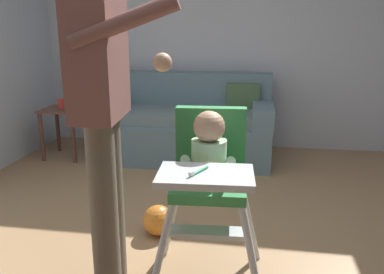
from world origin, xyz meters
name	(u,v)px	position (x,y,z in m)	size (l,w,h in m)	color
ground	(192,266)	(0.00, 0.00, -0.05)	(5.74, 6.45, 0.10)	#A37D55
wall_far	(227,24)	(0.00, 2.45, 1.37)	(4.94, 0.06, 2.73)	silver
couch	(188,126)	(-0.35, 1.94, 0.33)	(1.75, 0.86, 0.86)	slate
high_chair	(209,168)	(0.12, -0.23, 0.67)	(0.65, 0.75, 0.96)	silver
adult_standing	(103,109)	(-0.39, -0.28, 0.95)	(0.54, 0.50, 1.68)	#61584C
toy_ball	(158,220)	(-0.27, 0.26, 0.10)	(0.20, 0.20, 0.20)	orange
side_table	(64,122)	(-1.62, 1.71, 0.38)	(0.40, 0.40, 0.52)	brown
sippy_cup	(61,104)	(-1.64, 1.71, 0.57)	(0.07, 0.07, 0.10)	#D13D33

